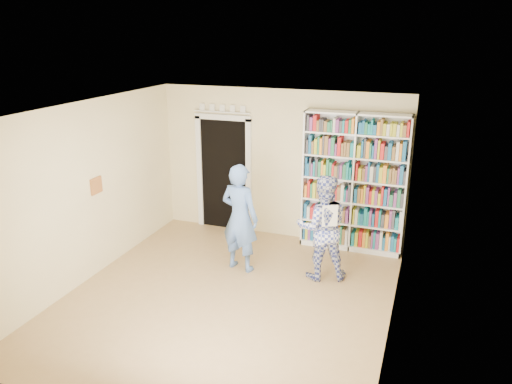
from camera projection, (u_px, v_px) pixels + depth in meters
floor at (227, 298)px, 7.14m from camera, size 5.00×5.00×0.00m
ceiling at (224, 110)px, 6.30m from camera, size 5.00×5.00×0.00m
wall_back at (280, 165)px, 8.95m from camera, size 4.50×0.00×4.50m
wall_left at (87, 192)px, 7.45m from camera, size 0.00×5.00×5.00m
wall_right at (398, 232)px, 5.99m from camera, size 0.00×5.00×5.00m
bookshelf at (354, 182)px, 8.42m from camera, size 1.74×0.33×2.39m
doorway at (224, 169)px, 9.34m from camera, size 1.10×0.08×2.43m
wall_art at (96, 186)px, 7.60m from camera, size 0.03×0.25×0.25m
man_blue at (240, 218)px, 7.78m from camera, size 0.70×0.53×1.74m
man_plaid at (322, 227)px, 7.52m from camera, size 0.97×0.86×1.65m
paper_sheet at (330, 216)px, 7.21m from camera, size 0.21×0.12×0.33m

